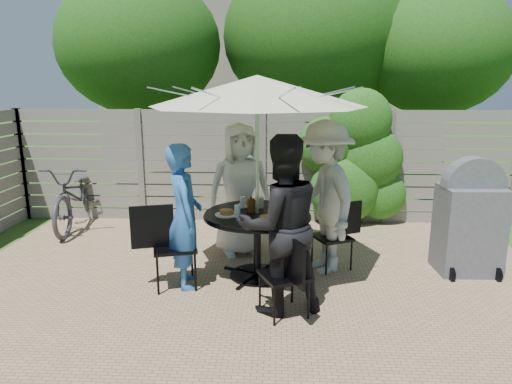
{
  "coord_description": "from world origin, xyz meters",
  "views": [
    {
      "loc": [
        0.24,
        -4.27,
        2.23
      ],
      "look_at": [
        -0.01,
        0.95,
        0.99
      ],
      "focal_mm": 32.0,
      "sensor_mm": 36.0,
      "label": 1
    }
  ],
  "objects_px": {
    "patio_table": "(257,233)",
    "plate_front": "(266,220)",
    "glass_left": "(237,211)",
    "glass_right": "(276,203)",
    "glass_back": "(243,202)",
    "coffee_cup": "(260,202)",
    "bicycle": "(78,195)",
    "person_back": "(240,190)",
    "chair_back": "(238,232)",
    "chair_front": "(284,292)",
    "syrup_jug": "(251,205)",
    "plate_right": "(287,209)",
    "plate_left": "(226,213)",
    "glass_front": "(273,212)",
    "plate_back": "(249,203)",
    "person_front": "(281,226)",
    "chair_right": "(332,249)",
    "bbq_grill": "(469,221)",
    "chair_left": "(174,263)",
    "plate_extra": "(281,217)",
    "umbrella": "(257,91)",
    "person_right": "(324,198)",
    "person_left": "(184,217)"
  },
  "relations": [
    {
      "from": "glass_left",
      "to": "syrup_jug",
      "type": "bearing_deg",
      "value": 56.29
    },
    {
      "from": "chair_right",
      "to": "plate_back",
      "type": "xyz_separation_m",
      "value": [
        -1.03,
        0.03,
        0.57
      ]
    },
    {
      "from": "plate_back",
      "to": "plate_front",
      "type": "bearing_deg",
      "value": -71.52
    },
    {
      "from": "person_front",
      "to": "chair_left",
      "type": "bearing_deg",
      "value": -40.69
    },
    {
      "from": "bicycle",
      "to": "glass_back",
      "type": "bearing_deg",
      "value": -35.83
    },
    {
      "from": "bicycle",
      "to": "patio_table",
      "type": "bearing_deg",
      "value": -37.31
    },
    {
      "from": "person_back",
      "to": "plate_front",
      "type": "relative_size",
      "value": 6.75
    },
    {
      "from": "plate_front",
      "to": "bicycle",
      "type": "distance_m",
      "value": 3.77
    },
    {
      "from": "chair_back",
      "to": "person_right",
      "type": "relative_size",
      "value": 0.45
    },
    {
      "from": "plate_right",
      "to": "chair_left",
      "type": "bearing_deg",
      "value": -161.55
    },
    {
      "from": "plate_back",
      "to": "glass_right",
      "type": "bearing_deg",
      "value": -26.02
    },
    {
      "from": "chair_front",
      "to": "glass_right",
      "type": "relative_size",
      "value": 6.17
    },
    {
      "from": "person_back",
      "to": "glass_front",
      "type": "relative_size",
      "value": 12.54
    },
    {
      "from": "chair_front",
      "to": "plate_back",
      "type": "bearing_deg",
      "value": -5.86
    },
    {
      "from": "plate_back",
      "to": "glass_left",
      "type": "distance_m",
      "value": 0.53
    },
    {
      "from": "chair_back",
      "to": "glass_back",
      "type": "relative_size",
      "value": 5.95
    },
    {
      "from": "plate_left",
      "to": "glass_front",
      "type": "height_order",
      "value": "glass_front"
    },
    {
      "from": "syrup_jug",
      "to": "plate_right",
      "type": "bearing_deg",
      "value": 11.69
    },
    {
      "from": "glass_front",
      "to": "umbrella",
      "type": "bearing_deg",
      "value": 130.48
    },
    {
      "from": "plate_front",
      "to": "bicycle",
      "type": "height_order",
      "value": "bicycle"
    },
    {
      "from": "person_back",
      "to": "bicycle",
      "type": "height_order",
      "value": "person_back"
    },
    {
      "from": "person_right",
      "to": "plate_back",
      "type": "height_order",
      "value": "person_right"
    },
    {
      "from": "plate_right",
      "to": "glass_back",
      "type": "height_order",
      "value": "glass_back"
    },
    {
      "from": "person_back",
      "to": "chair_right",
      "type": "distance_m",
      "value": 1.42
    },
    {
      "from": "person_front",
      "to": "plate_left",
      "type": "xyz_separation_m",
      "value": [
        -0.6,
        0.67,
        -0.07
      ]
    },
    {
      "from": "plate_left",
      "to": "person_back",
      "type": "bearing_deg",
      "value": 85.03
    },
    {
      "from": "chair_back",
      "to": "person_left",
      "type": "xyz_separation_m",
      "value": [
        -0.48,
        -1.18,
        0.56
      ]
    },
    {
      "from": "chair_left",
      "to": "syrup_jug",
      "type": "relative_size",
      "value": 6.02
    },
    {
      "from": "bicycle",
      "to": "bbq_grill",
      "type": "height_order",
      "value": "bbq_grill"
    },
    {
      "from": "glass_back",
      "to": "coffee_cup",
      "type": "relative_size",
      "value": 1.17
    },
    {
      "from": "person_back",
      "to": "plate_left",
      "type": "distance_m",
      "value": 0.91
    },
    {
      "from": "plate_right",
      "to": "glass_right",
      "type": "relative_size",
      "value": 1.86
    },
    {
      "from": "umbrella",
      "to": "glass_front",
      "type": "relative_size",
      "value": 21.67
    },
    {
      "from": "plate_right",
      "to": "person_right",
      "type": "bearing_deg",
      "value": 18.48
    },
    {
      "from": "patio_table",
      "to": "plate_front",
      "type": "xyz_separation_m",
      "value": [
        0.11,
        -0.34,
        0.26
      ]
    },
    {
      "from": "chair_left",
      "to": "glass_back",
      "type": "distance_m",
      "value": 1.07
    },
    {
      "from": "glass_left",
      "to": "glass_right",
      "type": "xyz_separation_m",
      "value": [
        0.43,
        0.36,
        0.0
      ]
    },
    {
      "from": "chair_front",
      "to": "syrup_jug",
      "type": "distance_m",
      "value": 1.19
    },
    {
      "from": "chair_right",
      "to": "glass_left",
      "type": "height_order",
      "value": "glass_left"
    },
    {
      "from": "plate_front",
      "to": "glass_left",
      "type": "xyz_separation_m",
      "value": [
        -0.33,
        0.16,
        0.05
      ]
    },
    {
      "from": "plate_front",
      "to": "chair_left",
      "type": "bearing_deg",
      "value": 178.0
    },
    {
      "from": "plate_front",
      "to": "syrup_jug",
      "type": "xyz_separation_m",
      "value": [
        -0.19,
        0.37,
        0.06
      ]
    },
    {
      "from": "plate_front",
      "to": "chair_back",
      "type": "bearing_deg",
      "value": 108.52
    },
    {
      "from": "chair_left",
      "to": "plate_extra",
      "type": "bearing_deg",
      "value": -12.08
    },
    {
      "from": "plate_right",
      "to": "chair_front",
      "type": "bearing_deg",
      "value": -91.91
    },
    {
      "from": "chair_back",
      "to": "chair_right",
      "type": "height_order",
      "value": "chair_right"
    },
    {
      "from": "plate_left",
      "to": "bbq_grill",
      "type": "relative_size",
      "value": 0.18
    },
    {
      "from": "plate_back",
      "to": "plate_right",
      "type": "distance_m",
      "value": 0.51
    },
    {
      "from": "chair_back",
      "to": "plate_right",
      "type": "relative_size",
      "value": 3.2
    },
    {
      "from": "plate_back",
      "to": "syrup_jug",
      "type": "xyz_separation_m",
      "value": [
        0.04,
        -0.31,
        0.06
      ]
    }
  ]
}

